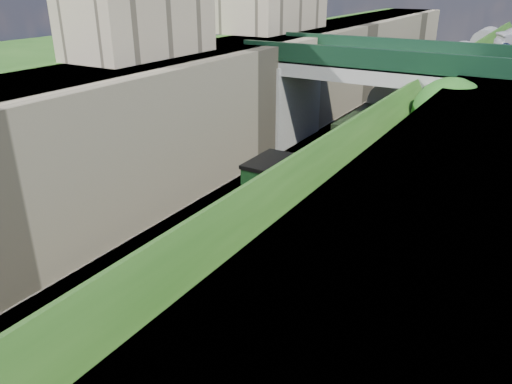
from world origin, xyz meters
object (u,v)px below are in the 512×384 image
road_bridge (385,96)px  tree (452,118)px  locomotive (247,240)px  tender (326,183)px

road_bridge → tree: road_bridge is taller
road_bridge → tree: bearing=-48.2°
locomotive → tender: 7.37m
tree → tender: 6.74m
locomotive → tender: (-0.00, 7.36, -0.27)m
road_bridge → tree: 7.48m
tender → road_bridge: bearing=91.6°
road_bridge → tender: 9.63m
tender → locomotive: bearing=-90.0°
tree → tender: (-4.71, -3.75, -3.03)m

